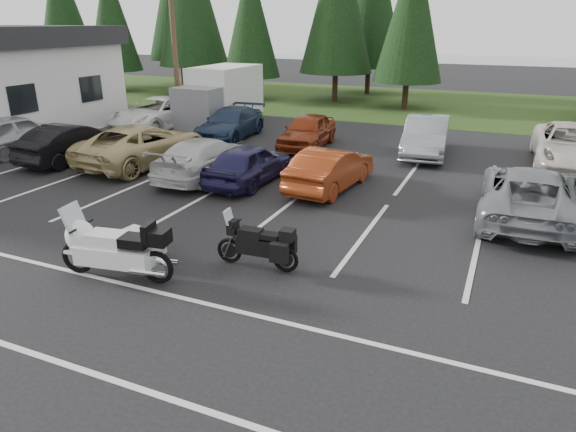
{
  "coord_description": "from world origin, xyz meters",
  "views": [
    {
      "loc": [
        6.22,
        -10.8,
        5.11
      ],
      "look_at": [
        1.74,
        -0.5,
        0.84
      ],
      "focal_mm": 32.0,
      "sensor_mm": 36.0,
      "label": 1
    }
  ],
  "objects_px": {
    "cargo_trailer": "(140,246)",
    "car_near_5": "(331,169)",
    "car_far_2": "(307,131)",
    "touring_motorcycle": "(114,243)",
    "car_near_0": "(15,134)",
    "car_near_4": "(249,164)",
    "car_near_1": "(72,143)",
    "car_far_3": "(426,136)",
    "car_near_2": "(143,144)",
    "car_far_1": "(230,123)",
    "car_near_6": "(529,194)",
    "car_far_0": "(158,113)",
    "box_truck": "(216,97)",
    "car_near_3": "(206,158)",
    "adventure_motorcycle": "(257,240)",
    "car_far_4": "(572,146)",
    "utility_pole": "(173,30)"
  },
  "relations": [
    {
      "from": "utility_pole",
      "to": "car_far_0",
      "type": "bearing_deg",
      "value": -94.03
    },
    {
      "from": "car_near_2",
      "to": "car_near_5",
      "type": "relative_size",
      "value": 1.34
    },
    {
      "from": "car_near_1",
      "to": "car_far_2",
      "type": "bearing_deg",
      "value": -140.35
    },
    {
      "from": "car_near_0",
      "to": "car_near_4",
      "type": "relative_size",
      "value": 1.18
    },
    {
      "from": "car_near_3",
      "to": "car_far_1",
      "type": "distance_m",
      "value": 6.39
    },
    {
      "from": "car_near_3",
      "to": "car_far_3",
      "type": "xyz_separation_m",
      "value": [
        6.43,
        6.29,
        0.08
      ]
    },
    {
      "from": "car_far_2",
      "to": "touring_motorcycle",
      "type": "distance_m",
      "value": 12.87
    },
    {
      "from": "car_far_0",
      "to": "car_far_2",
      "type": "distance_m",
      "value": 8.43
    },
    {
      "from": "touring_motorcycle",
      "to": "car_near_4",
      "type": "bearing_deg",
      "value": 85.65
    },
    {
      "from": "car_near_1",
      "to": "car_far_4",
      "type": "bearing_deg",
      "value": -157.16
    },
    {
      "from": "car_near_6",
      "to": "car_far_1",
      "type": "relative_size",
      "value": 1.12
    },
    {
      "from": "utility_pole",
      "to": "cargo_trailer",
      "type": "xyz_separation_m",
      "value": [
        8.89,
        -14.39,
        -4.36
      ]
    },
    {
      "from": "car_near_6",
      "to": "touring_motorcycle",
      "type": "relative_size",
      "value": 1.83
    },
    {
      "from": "car_near_2",
      "to": "car_near_0",
      "type": "bearing_deg",
      "value": 10.57
    },
    {
      "from": "car_near_5",
      "to": "car_far_1",
      "type": "xyz_separation_m",
      "value": [
        -6.79,
        5.47,
        0.01
      ]
    },
    {
      "from": "car_far_3",
      "to": "car_near_2",
      "type": "bearing_deg",
      "value": -154.34
    },
    {
      "from": "box_truck",
      "to": "car_near_5",
      "type": "distance_m",
      "value": 12.24
    },
    {
      "from": "car_far_4",
      "to": "car_near_3",
      "type": "bearing_deg",
      "value": -151.84
    },
    {
      "from": "car_near_6",
      "to": "adventure_motorcycle",
      "type": "distance_m",
      "value": 7.8
    },
    {
      "from": "box_truck",
      "to": "touring_motorcycle",
      "type": "bearing_deg",
      "value": -66.06
    },
    {
      "from": "car_near_5",
      "to": "car_far_4",
      "type": "xyz_separation_m",
      "value": [
        7.32,
        6.13,
        0.1
      ]
    },
    {
      "from": "car_near_0",
      "to": "car_far_2",
      "type": "xyz_separation_m",
      "value": [
        10.6,
        5.71,
        -0.09
      ]
    },
    {
      "from": "touring_motorcycle",
      "to": "car_far_0",
      "type": "bearing_deg",
      "value": 114.58
    },
    {
      "from": "cargo_trailer",
      "to": "car_near_5",
      "type": "bearing_deg",
      "value": 78.64
    },
    {
      "from": "car_near_2",
      "to": "car_far_0",
      "type": "bearing_deg",
      "value": -53.35
    },
    {
      "from": "car_near_5",
      "to": "car_far_2",
      "type": "relative_size",
      "value": 0.98
    },
    {
      "from": "utility_pole",
      "to": "car_far_2",
      "type": "xyz_separation_m",
      "value": [
        8.28,
        -2.47,
        -3.99
      ]
    },
    {
      "from": "car_near_1",
      "to": "car_far_3",
      "type": "bearing_deg",
      "value": -150.52
    },
    {
      "from": "utility_pole",
      "to": "car_far_2",
      "type": "height_order",
      "value": "utility_pole"
    },
    {
      "from": "car_near_5",
      "to": "touring_motorcycle",
      "type": "relative_size",
      "value": 1.42
    },
    {
      "from": "car_near_4",
      "to": "car_near_1",
      "type": "bearing_deg",
      "value": 2.68
    },
    {
      "from": "car_near_0",
      "to": "utility_pole",
      "type": "bearing_deg",
      "value": -104.13
    },
    {
      "from": "car_far_2",
      "to": "touring_motorcycle",
      "type": "bearing_deg",
      "value": -90.06
    },
    {
      "from": "car_near_4",
      "to": "car_far_1",
      "type": "distance_m",
      "value": 7.25
    },
    {
      "from": "car_near_5",
      "to": "car_near_1",
      "type": "bearing_deg",
      "value": 9.18
    },
    {
      "from": "car_near_2",
      "to": "utility_pole",
      "type": "bearing_deg",
      "value": -60.02
    },
    {
      "from": "car_near_2",
      "to": "car_far_4",
      "type": "xyz_separation_m",
      "value": [
        14.83,
        6.03,
        0.02
      ]
    },
    {
      "from": "car_near_5",
      "to": "car_near_4",
      "type": "bearing_deg",
      "value": 16.49
    },
    {
      "from": "car_near_3",
      "to": "car_near_6",
      "type": "distance_m",
      "value": 10.21
    },
    {
      "from": "utility_pole",
      "to": "car_near_6",
      "type": "bearing_deg",
      "value": -25.53
    },
    {
      "from": "car_far_0",
      "to": "car_near_5",
      "type": "bearing_deg",
      "value": -23.07
    },
    {
      "from": "car_far_4",
      "to": "car_near_5",
      "type": "bearing_deg",
      "value": -141.26
    },
    {
      "from": "box_truck",
      "to": "car_near_3",
      "type": "bearing_deg",
      "value": -61.15
    },
    {
      "from": "cargo_trailer",
      "to": "box_truck",
      "type": "bearing_deg",
      "value": 121.73
    },
    {
      "from": "box_truck",
      "to": "car_near_0",
      "type": "bearing_deg",
      "value": -116.48
    },
    {
      "from": "car_near_2",
      "to": "car_near_4",
      "type": "xyz_separation_m",
      "value": [
        4.81,
        -0.61,
        -0.08
      ]
    },
    {
      "from": "car_near_1",
      "to": "car_near_2",
      "type": "distance_m",
      "value": 2.9
    },
    {
      "from": "car_near_6",
      "to": "car_near_4",
      "type": "bearing_deg",
      "value": -0.43
    },
    {
      "from": "box_truck",
      "to": "car_near_2",
      "type": "distance_m",
      "value": 8.23
    },
    {
      "from": "car_near_1",
      "to": "cargo_trailer",
      "type": "bearing_deg",
      "value": 144.74
    }
  ]
}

